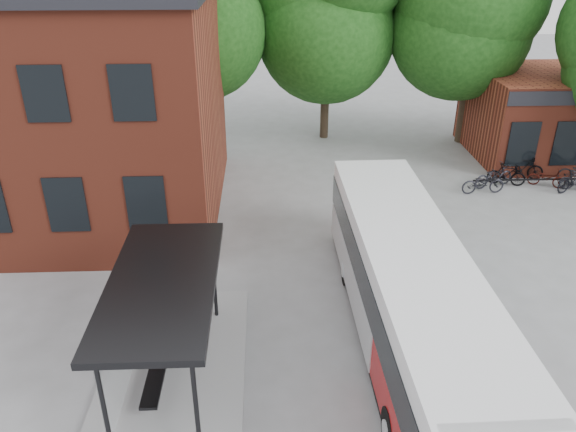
{
  "coord_description": "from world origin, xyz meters",
  "views": [
    {
      "loc": [
        -2.13,
        -11.62,
        9.78
      ],
      "look_at": [
        -1.48,
        3.74,
        2.0
      ],
      "focal_mm": 35.0,
      "sensor_mm": 36.0,
      "label": 1
    }
  ],
  "objects_px": {
    "bicycle_1": "(506,174)",
    "bicycle_3": "(523,168)",
    "city_bus": "(408,296)",
    "bicycle_5": "(574,180)",
    "bicycle_2": "(494,176)",
    "bicycle_4": "(547,178)",
    "bus_shelter": "(168,331)",
    "bicycle_0": "(483,183)"
  },
  "relations": [
    {
      "from": "bicycle_1",
      "to": "bicycle_3",
      "type": "xyz_separation_m",
      "value": [
        0.98,
        0.62,
        0.05
      ]
    },
    {
      "from": "city_bus",
      "to": "bicycle_5",
      "type": "relative_size",
      "value": 6.78
    },
    {
      "from": "bicycle_2",
      "to": "bicycle_4",
      "type": "xyz_separation_m",
      "value": [
        2.3,
        -0.07,
        -0.1
      ]
    },
    {
      "from": "bicycle_3",
      "to": "bus_shelter",
      "type": "bearing_deg",
      "value": 144.44
    },
    {
      "from": "bus_shelter",
      "to": "bicycle_5",
      "type": "distance_m",
      "value": 18.53
    },
    {
      "from": "bicycle_4",
      "to": "bicycle_1",
      "type": "bearing_deg",
      "value": 106.67
    },
    {
      "from": "city_bus",
      "to": "bicycle_0",
      "type": "distance_m",
      "value": 10.87
    },
    {
      "from": "bus_shelter",
      "to": "city_bus",
      "type": "bearing_deg",
      "value": 10.54
    },
    {
      "from": "bicycle_3",
      "to": "bicycle_5",
      "type": "bearing_deg",
      "value": -119.64
    },
    {
      "from": "bicycle_1",
      "to": "bicycle_2",
      "type": "distance_m",
      "value": 0.65
    },
    {
      "from": "bicycle_0",
      "to": "bicycle_4",
      "type": "xyz_separation_m",
      "value": [
        2.99,
        0.6,
        -0.08
      ]
    },
    {
      "from": "bicycle_4",
      "to": "bicycle_5",
      "type": "relative_size",
      "value": 0.89
    },
    {
      "from": "bicycle_5",
      "to": "bus_shelter",
      "type": "bearing_deg",
      "value": 103.84
    },
    {
      "from": "bicycle_1",
      "to": "bicycle_3",
      "type": "height_order",
      "value": "bicycle_3"
    },
    {
      "from": "bicycle_4",
      "to": "bicycle_5",
      "type": "distance_m",
      "value": 1.05
    },
    {
      "from": "bicycle_2",
      "to": "city_bus",
      "type": "bearing_deg",
      "value": 128.33
    },
    {
      "from": "bicycle_2",
      "to": "bicycle_4",
      "type": "relative_size",
      "value": 1.25
    },
    {
      "from": "bicycle_4",
      "to": "bus_shelter",
      "type": "bearing_deg",
      "value": 152.41
    },
    {
      "from": "bus_shelter",
      "to": "bicycle_2",
      "type": "height_order",
      "value": "bus_shelter"
    },
    {
      "from": "bus_shelter",
      "to": "bicycle_5",
      "type": "xyz_separation_m",
      "value": [
        15.25,
        10.47,
        -0.93
      ]
    },
    {
      "from": "bicycle_2",
      "to": "bicycle_0",
      "type": "bearing_deg",
      "value": 113.85
    },
    {
      "from": "bus_shelter",
      "to": "bicycle_4",
      "type": "xyz_separation_m",
      "value": [
        14.39,
        11.06,
        -1.05
      ]
    },
    {
      "from": "city_bus",
      "to": "bicycle_5",
      "type": "distance_m",
      "value": 13.24
    },
    {
      "from": "bicycle_0",
      "to": "bicycle_5",
      "type": "height_order",
      "value": "bicycle_5"
    },
    {
      "from": "bicycle_0",
      "to": "bicycle_4",
      "type": "height_order",
      "value": "bicycle_0"
    },
    {
      "from": "bus_shelter",
      "to": "bicycle_5",
      "type": "relative_size",
      "value": 4.06
    },
    {
      "from": "bus_shelter",
      "to": "bicycle_3",
      "type": "distance_m",
      "value": 18.19
    },
    {
      "from": "bicycle_3",
      "to": "bicycle_2",
      "type": "bearing_deg",
      "value": 129.83
    },
    {
      "from": "bus_shelter",
      "to": "bicycle_4",
      "type": "height_order",
      "value": "bus_shelter"
    },
    {
      "from": "city_bus",
      "to": "bicycle_3",
      "type": "relative_size",
      "value": 6.67
    },
    {
      "from": "city_bus",
      "to": "bicycle_2",
      "type": "height_order",
      "value": "city_bus"
    },
    {
      "from": "bicycle_0",
      "to": "bicycle_5",
      "type": "relative_size",
      "value": 1.05
    },
    {
      "from": "bicycle_0",
      "to": "bicycle_3",
      "type": "height_order",
      "value": "bicycle_3"
    },
    {
      "from": "bus_shelter",
      "to": "bicycle_4",
      "type": "distance_m",
      "value": 18.18
    },
    {
      "from": "bus_shelter",
      "to": "bicycle_1",
      "type": "relative_size",
      "value": 4.38
    },
    {
      "from": "bicycle_4",
      "to": "bicycle_5",
      "type": "xyz_separation_m",
      "value": [
        0.86,
        -0.59,
        0.12
      ]
    },
    {
      "from": "bicycle_2",
      "to": "bicycle_5",
      "type": "height_order",
      "value": "bicycle_5"
    },
    {
      "from": "bus_shelter",
      "to": "bicycle_1",
      "type": "xyz_separation_m",
      "value": [
        12.72,
        11.3,
        -0.97
      ]
    },
    {
      "from": "bicycle_1",
      "to": "bicycle_5",
      "type": "bearing_deg",
      "value": -89.91
    },
    {
      "from": "bicycle_0",
      "to": "bicycle_2",
      "type": "relative_size",
      "value": 0.95
    },
    {
      "from": "bus_shelter",
      "to": "bicycle_3",
      "type": "relative_size",
      "value": 4.0
    },
    {
      "from": "city_bus",
      "to": "bicycle_5",
      "type": "bearing_deg",
      "value": 44.43
    }
  ]
}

